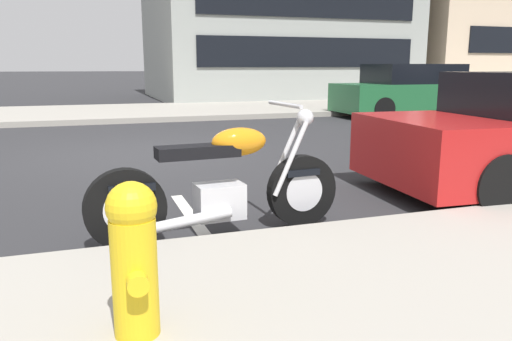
% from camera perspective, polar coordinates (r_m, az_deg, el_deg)
% --- Properties ---
extents(ground_plane, '(260.00, 260.00, 0.00)m').
position_cam_1_polar(ground_plane, '(8.53, -12.36, 1.87)').
color(ground_plane, '#28282B').
extents(sidewalk_far_curb, '(120.00, 5.00, 0.14)m').
position_cam_1_polar(sidewalk_far_curb, '(20.19, 21.26, 7.14)').
color(sidewalk_far_curb, gray).
rests_on(sidewalk_far_curb, ground).
extents(parking_stall_stripe, '(0.12, 2.20, 0.01)m').
position_cam_1_polar(parking_stall_stripe, '(4.67, -6.69, -6.08)').
color(parking_stall_stripe, silver).
rests_on(parking_stall_stripe, ground).
extents(parked_motorcycle, '(2.21, 0.62, 1.12)m').
position_cam_1_polar(parked_motorcycle, '(4.25, -3.86, -1.82)').
color(parked_motorcycle, black).
rests_on(parked_motorcycle, ground).
extents(car_opposite_curb, '(4.51, 1.85, 1.48)m').
position_cam_1_polar(car_opposite_curb, '(15.24, 17.33, 8.54)').
color(car_opposite_curb, '#236638').
rests_on(car_opposite_curb, ground).
extents(fire_hydrant, '(0.24, 0.36, 0.77)m').
position_cam_1_polar(fire_hydrant, '(2.49, -13.68, -9.34)').
color(fire_hydrant, gold).
rests_on(fire_hydrant, sidewalk_near_curb).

